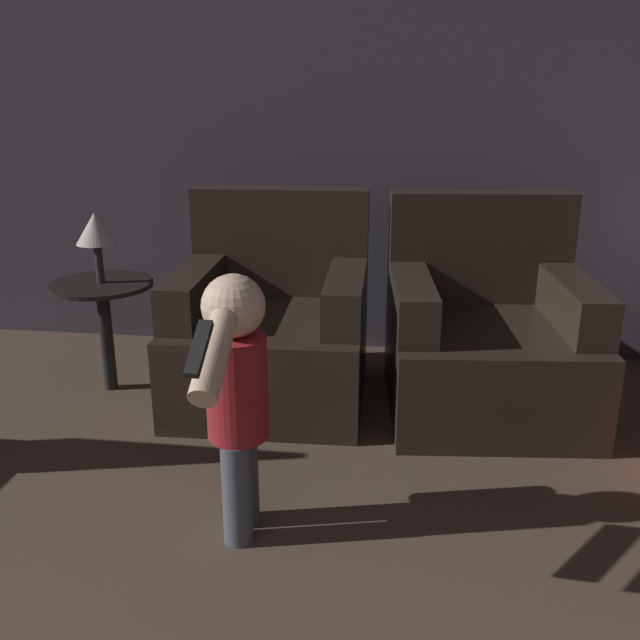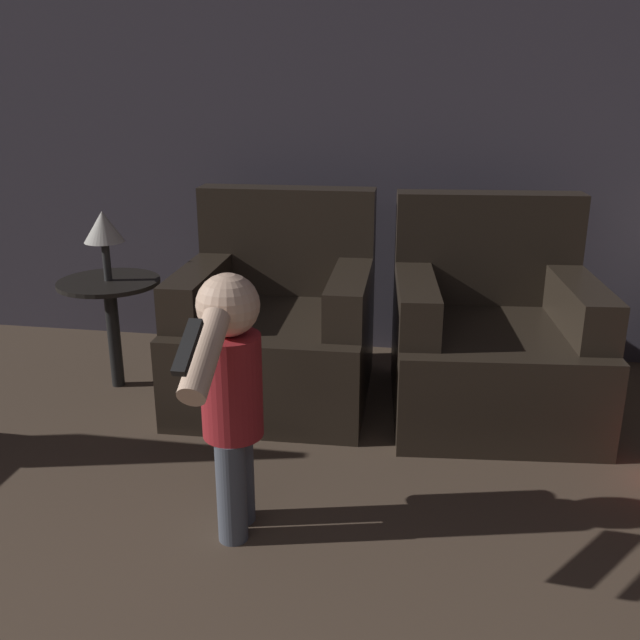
# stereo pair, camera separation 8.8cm
# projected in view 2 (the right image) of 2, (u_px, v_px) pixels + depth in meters

# --- Properties ---
(wall_back) EXTENTS (8.40, 0.05, 2.60)m
(wall_back) POSITION_uv_depth(u_px,v_px,m) (313.00, 100.00, 3.58)
(wall_back) COLOR #3D3842
(wall_back) RESTS_ON ground_plane
(armchair_left) EXTENTS (0.86, 0.89, 0.92)m
(armchair_left) POSITION_uv_depth(u_px,v_px,m) (277.00, 329.00, 3.27)
(armchair_left) COLOR black
(armchair_left) RESTS_ON ground_plane
(armchair_right) EXTENTS (0.92, 0.94, 0.92)m
(armchair_right) POSITION_uv_depth(u_px,v_px,m) (491.00, 341.00, 3.12)
(armchair_right) COLOR black
(armchair_right) RESTS_ON ground_plane
(person_toddler) EXTENTS (0.19, 0.59, 0.87)m
(person_toddler) POSITION_uv_depth(u_px,v_px,m) (231.00, 387.00, 2.17)
(person_toddler) COLOR #474C56
(person_toddler) RESTS_ON ground_plane
(side_table) EXTENTS (0.47, 0.47, 0.52)m
(side_table) POSITION_uv_depth(u_px,v_px,m) (110.00, 298.00, 3.30)
(side_table) COLOR black
(side_table) RESTS_ON ground_plane
(lamp) EXTENTS (0.18, 0.18, 0.32)m
(lamp) POSITION_uv_depth(u_px,v_px,m) (103.00, 228.00, 3.19)
(lamp) COLOR #262626
(lamp) RESTS_ON side_table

